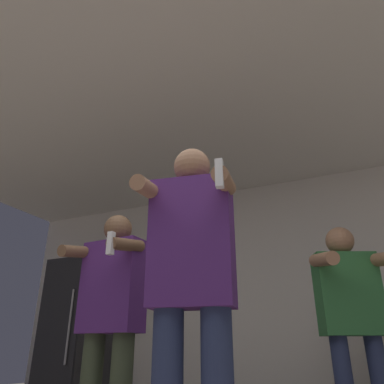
# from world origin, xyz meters

# --- Properties ---
(wall_back) EXTENTS (7.00, 0.06, 2.55)m
(wall_back) POSITION_xyz_m (0.00, 3.16, 1.27)
(wall_back) COLOR silver
(wall_back) RESTS_ON ground_plane
(ceiling_slab) EXTENTS (7.00, 3.65, 0.05)m
(ceiling_slab) POSITION_xyz_m (0.00, 1.57, 2.57)
(ceiling_slab) COLOR silver
(ceiling_slab) RESTS_ON wall_back
(refrigerator) EXTENTS (0.60, 0.76, 1.73)m
(refrigerator) POSITION_xyz_m (-2.40, 2.77, 0.87)
(refrigerator) COLOR #262628
(refrigerator) RESTS_ON ground_plane
(person_woman_foreground) EXTENTS (0.53, 0.48, 1.75)m
(person_woman_foreground) POSITION_xyz_m (0.01, 0.69, 0.98)
(person_woman_foreground) COLOR navy
(person_woman_foreground) RESTS_ON ground_plane
(person_man_side) EXTENTS (0.50, 0.45, 1.60)m
(person_man_side) POSITION_xyz_m (-0.75, 1.10, 0.92)
(person_man_side) COLOR #38422D
(person_man_side) RESTS_ON ground_plane
(person_spectator_back) EXTENTS (0.64, 0.64, 1.61)m
(person_spectator_back) POSITION_xyz_m (0.68, 2.09, 0.98)
(person_spectator_back) COLOR navy
(person_spectator_back) RESTS_ON ground_plane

